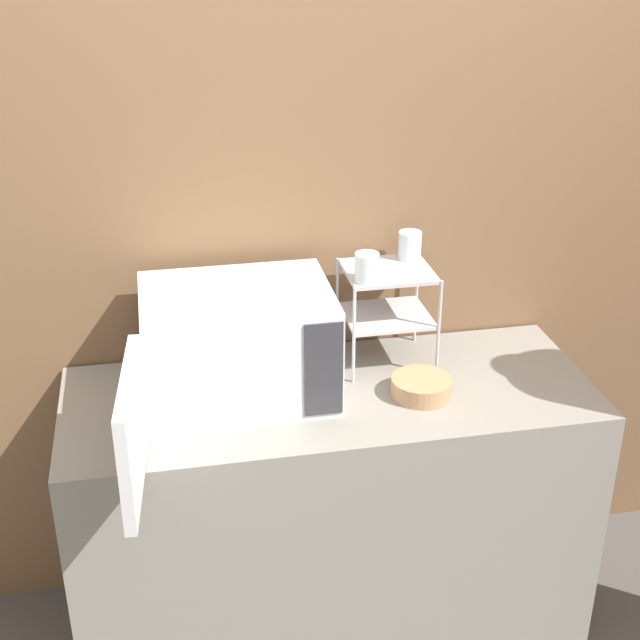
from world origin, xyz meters
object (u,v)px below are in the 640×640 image
at_px(microwave, 234,347).
at_px(glass_front_left, 367,268).
at_px(glass_back_right, 410,245).
at_px(bowl, 421,387).
at_px(dish_rack, 387,295).

relative_size(microwave, glass_front_left, 9.53).
bearing_deg(glass_front_left, glass_back_right, 40.52).
bearing_deg(bowl, glass_front_left, 130.79).
distance_m(microwave, glass_front_left, 0.46).
xyz_separation_m(microwave, glass_back_right, (0.59, 0.20, 0.20)).
xyz_separation_m(microwave, glass_front_left, (0.41, 0.05, 0.20)).
bearing_deg(bowl, microwave, 168.76).
bearing_deg(glass_back_right, microwave, -161.03).
relative_size(dish_rack, glass_back_right, 3.56).
height_order(microwave, glass_back_right, glass_back_right).
bearing_deg(microwave, bowl, -11.24).
relative_size(dish_rack, glass_front_left, 3.56).
relative_size(dish_rack, bowl, 1.73).
height_order(dish_rack, glass_front_left, glass_front_left).
xyz_separation_m(glass_front_left, glass_back_right, (0.18, 0.15, 0.00)).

